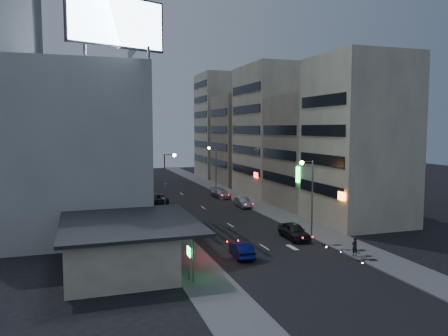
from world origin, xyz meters
name	(u,v)px	position (x,y,z in m)	size (l,w,h in m)	color
ground	(282,259)	(0.00, 0.00, 0.00)	(180.00, 180.00, 0.00)	black
sidewalk_left	(144,206)	(-8.00, 30.00, 0.06)	(4.00, 120.00, 0.12)	#4C4C4F
sidewalk_right	(245,200)	(8.00, 30.00, 0.06)	(4.00, 120.00, 0.12)	#4C4C4F
food_court	(119,244)	(-13.90, 2.00, 1.98)	(11.00, 13.00, 3.88)	beige
white_building	(77,149)	(-17.00, 20.00, 9.00)	(14.00, 24.00, 18.00)	#B1B0AC
shophouse_near	(358,140)	(15.00, 10.50, 10.00)	(10.00, 11.00, 20.00)	beige
shophouse_mid	(313,152)	(15.50, 22.00, 8.00)	(11.00, 12.00, 16.00)	tan
shophouse_far	(273,131)	(15.00, 35.00, 11.00)	(10.00, 14.00, 22.00)	beige
far_left_a	(87,137)	(-15.50, 45.00, 10.00)	(11.00, 10.00, 20.00)	#B1B0AC
far_left_b	(84,148)	(-16.00, 58.00, 7.50)	(12.00, 10.00, 15.00)	slate
far_right_a	(244,140)	(15.50, 50.00, 9.00)	(11.00, 12.00, 18.00)	tan
far_right_b	(225,126)	(16.00, 64.00, 12.00)	(12.00, 12.00, 24.00)	beige
billboard	(117,22)	(-12.99, 9.97, 21.66)	(9.52, 3.75, 6.20)	#595B60
street_lamp_right_near	(309,187)	(5.90, 6.00, 5.36)	(1.60, 0.44, 8.02)	#595B60
street_lamp_left	(168,175)	(-5.90, 22.00, 5.36)	(1.60, 0.44, 8.02)	#595B60
street_lamp_right_far	(214,162)	(5.90, 40.00, 5.36)	(1.60, 0.44, 8.02)	#595B60
parked_car_right_near	(294,231)	(4.18, 5.92, 0.83)	(1.95, 4.85, 1.65)	black
parked_car_right_mid	(243,202)	(5.60, 24.59, 0.71)	(1.51, 4.32, 1.42)	#A3A7AB
parked_car_left	(158,198)	(-5.60, 31.42, 0.80)	(2.65, 5.75, 1.60)	#28282D
parked_car_right_far	(221,193)	(5.15, 33.82, 0.74)	(2.07, 5.09, 1.48)	#AAACB2
road_car_blue	(242,250)	(-3.25, 1.61, 0.68)	(1.45, 4.16, 1.37)	navy
road_car_silver	(190,223)	(-5.00, 13.55, 0.74)	(2.07, 5.10, 1.48)	#979A9F
person	(355,246)	(6.30, -1.59, 0.97)	(0.62, 0.41, 1.71)	black
scooter_black_a	(376,252)	(7.47, -2.99, 0.75)	(2.06, 0.69, 1.26)	black
scooter_silver_a	(368,248)	(7.67, -1.71, 0.73)	(1.98, 0.66, 1.21)	#93969A
scooter_blue	(351,244)	(7.29, 0.38, 0.63)	(1.68, 0.56, 1.02)	navy
scooter_black_b	(362,243)	(8.27, -0.01, 0.72)	(1.95, 0.65, 1.19)	black
scooter_silver_b	(339,238)	(7.20, 2.22, 0.74)	(2.04, 0.68, 1.24)	#ADAFB5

